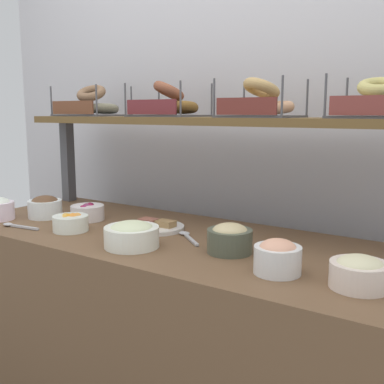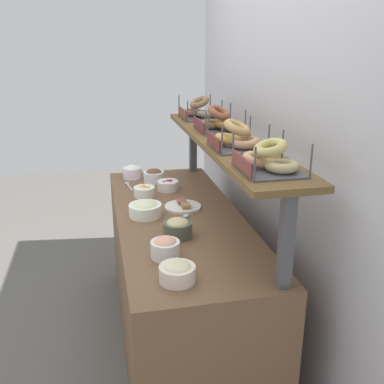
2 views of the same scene
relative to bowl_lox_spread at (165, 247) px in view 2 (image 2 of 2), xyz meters
name	(u,v)px [view 2 (image 2 of 2)]	position (x,y,z in m)	size (l,w,h in m)	color
ground_plane	(180,339)	(-0.50, 0.16, -0.90)	(8.00, 8.00, 0.00)	#595651
back_wall	(273,150)	(-0.50, 0.71, 0.30)	(3.02, 0.06, 2.40)	silver
deli_counter	(179,280)	(-0.50, 0.16, -0.47)	(1.82, 0.70, 0.85)	brown
shelf_riser_left	(193,145)	(-1.34, 0.43, 0.15)	(0.05, 0.05, 0.40)	#4C4C51
shelf_riser_right	(286,242)	(0.35, 0.43, 0.15)	(0.05, 0.05, 0.40)	#4C4C51
upper_shelf	(226,141)	(-0.50, 0.43, 0.37)	(1.78, 0.32, 0.03)	brown
bowl_lox_spread	(165,247)	(0.00, 0.00, 0.00)	(0.13, 0.13, 0.10)	white
bowl_potato_salad	(177,272)	(0.22, 0.02, -0.01)	(0.15, 0.15, 0.09)	silver
bowl_cream_cheese	(132,172)	(-1.26, -0.04, 0.00)	(0.13, 0.13, 0.10)	white
bowl_beet_salad	(168,185)	(-0.94, 0.17, -0.02)	(0.14, 0.14, 0.07)	white
bowl_hummus	(178,228)	(-0.21, 0.10, 0.00)	(0.15, 0.15, 0.10)	#4D5341
bowl_fruit_salad	(144,191)	(-0.85, 0.00, -0.02)	(0.13, 0.13, 0.07)	white
bowl_scallion_spread	(145,209)	(-0.52, -0.03, -0.01)	(0.19, 0.19, 0.09)	white
bowl_chocolate_spread	(154,176)	(-1.13, 0.10, 0.00)	(0.14, 0.14, 0.10)	white
serving_plate_white	(183,206)	(-0.59, 0.20, -0.04)	(0.22, 0.22, 0.04)	white
serving_spoon_near_plate	(128,185)	(-1.08, -0.09, -0.04)	(0.18, 0.04, 0.01)	#B7B7BC
serving_spoon_by_edge	(183,218)	(-0.42, 0.17, -0.04)	(0.15, 0.12, 0.01)	#B7B7BC
bagel_basket_poppy	(199,111)	(-1.17, 0.43, 0.43)	(0.31, 0.26, 0.16)	#4C4C51
bagel_basket_cinnamon_raisin	(218,122)	(-0.71, 0.44, 0.43)	(0.30, 0.26, 0.16)	#4C4C51
bagel_basket_sesame	(236,138)	(-0.26, 0.41, 0.43)	(0.27, 0.25, 0.15)	#4C4C51
bagel_basket_plain	(269,160)	(0.15, 0.42, 0.43)	(0.29, 0.26, 0.14)	#4C4C51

